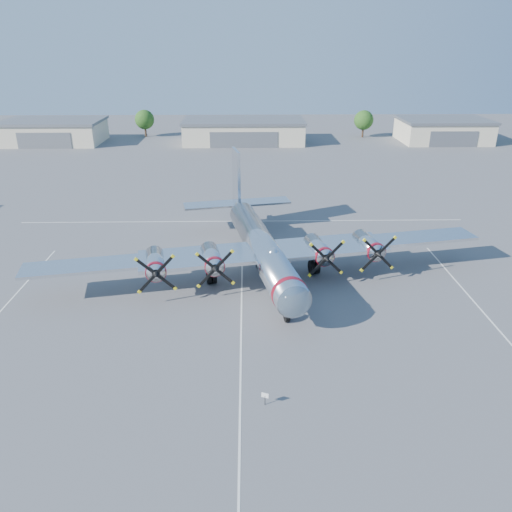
{
  "coord_description": "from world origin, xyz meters",
  "views": [
    {
      "loc": [
        0.55,
        -39.25,
        22.77
      ],
      "look_at": [
        1.43,
        5.71,
        3.2
      ],
      "focal_mm": 35.0,
      "sensor_mm": 36.0,
      "label": 1
    }
  ],
  "objects_px": {
    "tree_west": "(145,120)",
    "tree_east": "(364,120)",
    "hangar_west": "(54,131)",
    "hangar_east": "(443,130)",
    "hangar_center": "(244,131)",
    "info_placard": "(265,397)",
    "main_bomber_b29": "(260,270)"
  },
  "relations": [
    {
      "from": "tree_west",
      "to": "tree_east",
      "type": "distance_m",
      "value": 55.04
    },
    {
      "from": "hangar_west",
      "to": "hangar_east",
      "type": "relative_size",
      "value": 1.1
    },
    {
      "from": "hangar_center",
      "to": "hangar_east",
      "type": "xyz_separation_m",
      "value": [
        48.0,
        0.0,
        0.0
      ]
    },
    {
      "from": "tree_east",
      "to": "info_placard",
      "type": "height_order",
      "value": "tree_east"
    },
    {
      "from": "hangar_west",
      "to": "main_bomber_b29",
      "type": "xyz_separation_m",
      "value": [
        46.88,
        -72.7,
        -2.71
      ]
    },
    {
      "from": "info_placard",
      "to": "tree_west",
      "type": "bearing_deg",
      "value": 126.0
    },
    {
      "from": "hangar_east",
      "to": "tree_east",
      "type": "relative_size",
      "value": 3.1
    },
    {
      "from": "hangar_east",
      "to": "tree_east",
      "type": "xyz_separation_m",
      "value": [
        -18.0,
        6.04,
        1.51
      ]
    },
    {
      "from": "hangar_west",
      "to": "main_bomber_b29",
      "type": "distance_m",
      "value": 86.54
    },
    {
      "from": "hangar_center",
      "to": "tree_east",
      "type": "distance_m",
      "value": 30.64
    },
    {
      "from": "hangar_center",
      "to": "info_placard",
      "type": "relative_size",
      "value": 29.85
    },
    {
      "from": "hangar_west",
      "to": "info_placard",
      "type": "xyz_separation_m",
      "value": [
        46.69,
        -94.22,
        -2.04
      ]
    },
    {
      "from": "tree_east",
      "to": "tree_west",
      "type": "bearing_deg",
      "value": 177.92
    },
    {
      "from": "hangar_east",
      "to": "tree_west",
      "type": "xyz_separation_m",
      "value": [
        -73.0,
        8.04,
        1.51
      ]
    },
    {
      "from": "hangar_east",
      "to": "tree_east",
      "type": "distance_m",
      "value": 19.04
    },
    {
      "from": "main_bomber_b29",
      "to": "tree_west",
      "type": "bearing_deg",
      "value": 97.27
    },
    {
      "from": "tree_west",
      "to": "main_bomber_b29",
      "type": "relative_size",
      "value": 0.14
    },
    {
      "from": "hangar_west",
      "to": "hangar_east",
      "type": "xyz_separation_m",
      "value": [
        93.0,
        0.0,
        0.0
      ]
    },
    {
      "from": "hangar_center",
      "to": "main_bomber_b29",
      "type": "relative_size",
      "value": 0.62
    },
    {
      "from": "main_bomber_b29",
      "to": "hangar_center",
      "type": "bearing_deg",
      "value": 80.34
    },
    {
      "from": "hangar_center",
      "to": "tree_west",
      "type": "xyz_separation_m",
      "value": [
        -25.0,
        8.04,
        1.51
      ]
    },
    {
      "from": "hangar_west",
      "to": "tree_west",
      "type": "bearing_deg",
      "value": 21.89
    },
    {
      "from": "hangar_center",
      "to": "tree_west",
      "type": "distance_m",
      "value": 26.3
    },
    {
      "from": "hangar_west",
      "to": "tree_east",
      "type": "distance_m",
      "value": 75.26
    },
    {
      "from": "hangar_west",
      "to": "hangar_center",
      "type": "distance_m",
      "value": 45.0
    },
    {
      "from": "info_placard",
      "to": "main_bomber_b29",
      "type": "bearing_deg",
      "value": 110.86
    },
    {
      "from": "hangar_west",
      "to": "hangar_east",
      "type": "distance_m",
      "value": 93.0
    },
    {
      "from": "hangar_center",
      "to": "hangar_east",
      "type": "bearing_deg",
      "value": 0.0
    },
    {
      "from": "hangar_west",
      "to": "tree_east",
      "type": "relative_size",
      "value": 3.4
    },
    {
      "from": "hangar_east",
      "to": "tree_east",
      "type": "bearing_deg",
      "value": 161.46
    },
    {
      "from": "hangar_center",
      "to": "main_bomber_b29",
      "type": "height_order",
      "value": "hangar_center"
    },
    {
      "from": "hangar_west",
      "to": "tree_west",
      "type": "xyz_separation_m",
      "value": [
        20.0,
        8.04,
        1.51
      ]
    }
  ]
}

